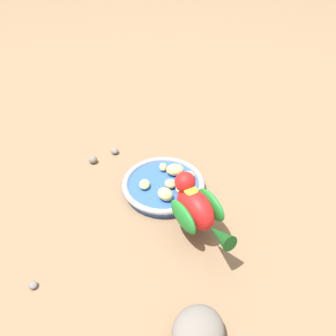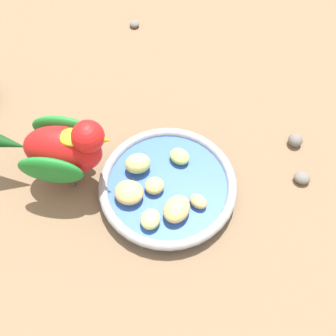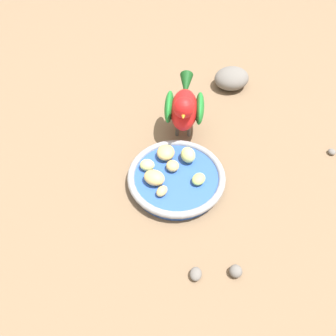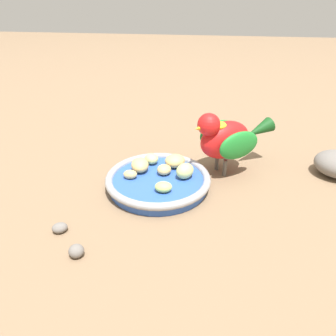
{
  "view_description": "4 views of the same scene",
  "coord_description": "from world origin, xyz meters",
  "px_view_note": "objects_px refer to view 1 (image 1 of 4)",
  "views": [
    {
      "loc": [
        -0.08,
        0.55,
        0.56
      ],
      "look_at": [
        -0.02,
        -0.03,
        0.06
      ],
      "focal_mm": 38.16,
      "sensor_mm": 36.0,
      "label": 1
    },
    {
      "loc": [
        -0.21,
        -0.22,
        0.54
      ],
      "look_at": [
        -0.0,
        -0.02,
        0.06
      ],
      "focal_mm": 47.95,
      "sensor_mm": 36.0,
      "label": 2
    },
    {
      "loc": [
        0.22,
        -0.31,
        0.48
      ],
      "look_at": [
        -0.02,
        -0.03,
        0.04
      ],
      "focal_mm": 33.84,
      "sensor_mm": 36.0,
      "label": 3
    },
    {
      "loc": [
        0.49,
        0.06,
        0.32
      ],
      "look_at": [
        -0.0,
        -0.01,
        0.04
      ],
      "focal_mm": 35.88,
      "sensor_mm": 36.0,
      "label": 4
    }
  ],
  "objects_px": {
    "apple_piece_2": "(188,176)",
    "apple_piece_1": "(164,167)",
    "feeding_bowl": "(163,185)",
    "apple_piece_4": "(170,184)",
    "pebble_0": "(115,151)",
    "pebble_2": "(93,160)",
    "rock_large": "(198,332)",
    "apple_piece_5": "(184,189)",
    "apple_piece_3": "(145,184)",
    "pebble_1": "(33,285)",
    "apple_piece_6": "(165,194)",
    "parrot": "(196,208)",
    "apple_piece_0": "(175,170)"
  },
  "relations": [
    {
      "from": "apple_piece_2",
      "to": "apple_piece_1",
      "type": "bearing_deg",
      "value": -24.49
    },
    {
      "from": "feeding_bowl",
      "to": "apple_piece_1",
      "type": "distance_m",
      "value": 0.05
    },
    {
      "from": "apple_piece_4",
      "to": "pebble_0",
      "type": "height_order",
      "value": "apple_piece_4"
    },
    {
      "from": "apple_piece_4",
      "to": "pebble_2",
      "type": "relative_size",
      "value": 1.26
    },
    {
      "from": "rock_large",
      "to": "pebble_2",
      "type": "xyz_separation_m",
      "value": [
        0.27,
        -0.4,
        -0.01
      ]
    },
    {
      "from": "feeding_bowl",
      "to": "rock_large",
      "type": "height_order",
      "value": "rock_large"
    },
    {
      "from": "apple_piece_1",
      "to": "rock_large",
      "type": "height_order",
      "value": "rock_large"
    },
    {
      "from": "apple_piece_5",
      "to": "pebble_0",
      "type": "bearing_deg",
      "value": -38.41
    },
    {
      "from": "apple_piece_1",
      "to": "rock_large",
      "type": "relative_size",
      "value": 0.28
    },
    {
      "from": "apple_piece_3",
      "to": "apple_piece_4",
      "type": "xyz_separation_m",
      "value": [
        -0.06,
        -0.01,
        0.0
      ]
    },
    {
      "from": "apple_piece_2",
      "to": "pebble_1",
      "type": "bearing_deg",
      "value": 48.66
    },
    {
      "from": "apple_piece_2",
      "to": "rock_large",
      "type": "distance_m",
      "value": 0.35
    },
    {
      "from": "apple_piece_4",
      "to": "apple_piece_6",
      "type": "distance_m",
      "value": 0.04
    },
    {
      "from": "pebble_2",
      "to": "apple_piece_1",
      "type": "bearing_deg",
      "value": 170.06
    },
    {
      "from": "apple_piece_6",
      "to": "apple_piece_2",
      "type": "bearing_deg",
      "value": -123.86
    },
    {
      "from": "feeding_bowl",
      "to": "apple_piece_2",
      "type": "height_order",
      "value": "apple_piece_2"
    },
    {
      "from": "apple_piece_1",
      "to": "apple_piece_4",
      "type": "height_order",
      "value": "apple_piece_4"
    },
    {
      "from": "feeding_bowl",
      "to": "apple_piece_4",
      "type": "height_order",
      "value": "apple_piece_4"
    },
    {
      "from": "feeding_bowl",
      "to": "parrot",
      "type": "height_order",
      "value": "parrot"
    },
    {
      "from": "apple_piece_0",
      "to": "apple_piece_3",
      "type": "height_order",
      "value": "apple_piece_0"
    },
    {
      "from": "apple_piece_4",
      "to": "pebble_0",
      "type": "xyz_separation_m",
      "value": [
        0.15,
        -0.13,
        -0.02
      ]
    },
    {
      "from": "parrot",
      "to": "pebble_1",
      "type": "height_order",
      "value": "parrot"
    },
    {
      "from": "feeding_bowl",
      "to": "pebble_1",
      "type": "distance_m",
      "value": 0.33
    },
    {
      "from": "apple_piece_4",
      "to": "pebble_0",
      "type": "relative_size",
      "value": 1.16
    },
    {
      "from": "apple_piece_2",
      "to": "apple_piece_6",
      "type": "distance_m",
      "value": 0.08
    },
    {
      "from": "apple_piece_6",
      "to": "rock_large",
      "type": "xyz_separation_m",
      "value": [
        -0.08,
        0.28,
        -0.01
      ]
    },
    {
      "from": "feeding_bowl",
      "to": "rock_large",
      "type": "relative_size",
      "value": 2.11
    },
    {
      "from": "feeding_bowl",
      "to": "apple_piece_3",
      "type": "bearing_deg",
      "value": 21.18
    },
    {
      "from": "rock_large",
      "to": "pebble_1",
      "type": "height_order",
      "value": "rock_large"
    },
    {
      "from": "apple_piece_0",
      "to": "apple_piece_6",
      "type": "xyz_separation_m",
      "value": [
        0.01,
        0.08,
        0.0
      ]
    },
    {
      "from": "parrot",
      "to": "feeding_bowl",
      "type": "bearing_deg",
      "value": -2.55
    },
    {
      "from": "apple_piece_6",
      "to": "parrot",
      "type": "bearing_deg",
      "value": 133.6
    },
    {
      "from": "apple_piece_3",
      "to": "parrot",
      "type": "height_order",
      "value": "parrot"
    },
    {
      "from": "pebble_1",
      "to": "apple_piece_3",
      "type": "bearing_deg",
      "value": -122.32
    },
    {
      "from": "apple_piece_4",
      "to": "parrot",
      "type": "relative_size",
      "value": 0.16
    },
    {
      "from": "pebble_2",
      "to": "apple_piece_3",
      "type": "bearing_deg",
      "value": 146.58
    },
    {
      "from": "apple_piece_3",
      "to": "pebble_0",
      "type": "relative_size",
      "value": 1.29
    },
    {
      "from": "apple_piece_6",
      "to": "pebble_0",
      "type": "distance_m",
      "value": 0.22
    },
    {
      "from": "apple_piece_0",
      "to": "apple_piece_1",
      "type": "bearing_deg",
      "value": -22.86
    },
    {
      "from": "rock_large",
      "to": "apple_piece_1",
      "type": "bearing_deg",
      "value": -75.87
    },
    {
      "from": "apple_piece_0",
      "to": "pebble_1",
      "type": "distance_m",
      "value": 0.37
    },
    {
      "from": "apple_piece_2",
      "to": "pebble_2",
      "type": "relative_size",
      "value": 1.38
    },
    {
      "from": "parrot",
      "to": "apple_piece_3",
      "type": "bearing_deg",
      "value": 13.31
    },
    {
      "from": "pebble_0",
      "to": "pebble_1",
      "type": "bearing_deg",
      "value": 81.34
    },
    {
      "from": "pebble_1",
      "to": "feeding_bowl",
      "type": "bearing_deg",
      "value": -126.71
    },
    {
      "from": "apple_piece_2",
      "to": "apple_piece_5",
      "type": "bearing_deg",
      "value": 81.01
    },
    {
      "from": "apple_piece_2",
      "to": "apple_piece_6",
      "type": "bearing_deg",
      "value": 56.14
    },
    {
      "from": "apple_piece_2",
      "to": "apple_piece_3",
      "type": "xyz_separation_m",
      "value": [
        0.09,
        0.04,
        -0.0
      ]
    },
    {
      "from": "apple_piece_5",
      "to": "rock_large",
      "type": "distance_m",
      "value": 0.3
    },
    {
      "from": "apple_piece_4",
      "to": "apple_piece_5",
      "type": "relative_size",
      "value": 0.68
    }
  ]
}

